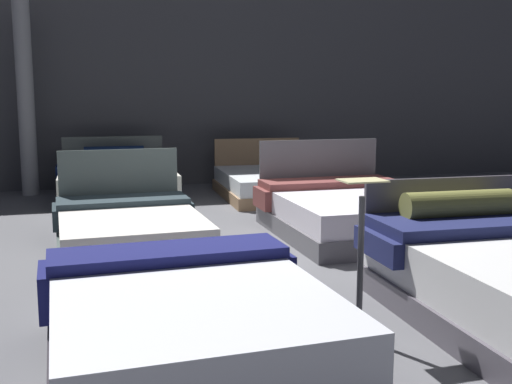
% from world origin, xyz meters
% --- Properties ---
extents(ground_plane, '(18.00, 18.00, 0.02)m').
position_xyz_m(ground_plane, '(0.00, 0.00, -0.01)').
color(ground_plane, '#5B5B60').
extents(showroom_back_wall, '(18.00, 0.06, 3.50)m').
position_xyz_m(showroom_back_wall, '(0.00, 4.71, 1.75)').
color(showroom_back_wall, '#47474C').
rests_on(showroom_back_wall, ground_plane).
extents(bed_0, '(1.67, 1.96, 0.56)m').
position_xyz_m(bed_0, '(-1.13, -2.69, 0.25)').
color(bed_0, '#2A262C').
rests_on(bed_0, ground_plane).
extents(bed_1, '(1.60, 2.16, 0.88)m').
position_xyz_m(bed_1, '(1.16, -2.53, 0.29)').
color(bed_1, '#524D56').
rests_on(bed_1, ground_plane).
extents(bed_2, '(1.52, 2.04, 0.94)m').
position_xyz_m(bed_2, '(-1.23, 0.25, 0.21)').
color(bed_2, '#4C5956').
rests_on(bed_2, ground_plane).
extents(bed_3, '(1.75, 2.10, 1.00)m').
position_xyz_m(bed_3, '(1.21, 0.26, 0.25)').
color(bed_3, '#56545A').
rests_on(bed_3, ground_plane).
extents(bed_4, '(1.74, 2.07, 0.91)m').
position_xyz_m(bed_4, '(-1.18, 3.12, 0.27)').
color(bed_4, '#505854').
rests_on(bed_4, ground_plane).
extents(bed_5, '(1.64, 2.20, 0.83)m').
position_xyz_m(bed_5, '(1.17, 2.98, 0.20)').
color(bed_5, '#8E6D4E').
rests_on(bed_5, ground_plane).
extents(price_sign, '(0.28, 0.24, 1.03)m').
position_xyz_m(price_sign, '(0.00, -2.54, 0.40)').
color(price_sign, '#3F3F44').
rests_on(price_sign, ground_plane).
extents(support_pillar, '(0.25, 0.25, 3.50)m').
position_xyz_m(support_pillar, '(-2.44, 4.21, 1.75)').
color(support_pillar, '#99999E').
rests_on(support_pillar, ground_plane).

